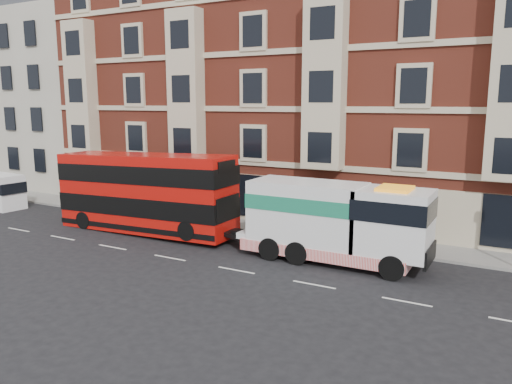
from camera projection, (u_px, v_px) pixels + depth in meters
ground at (236, 270)px, 23.84m from camera, size 120.00×120.00×0.00m
sidewalk at (300, 233)px, 30.30m from camera, size 90.00×3.00×0.15m
victorian_terrace at (352, 71)px, 34.76m from camera, size 45.00×12.00×20.40m
cream_block at (46, 98)px, 48.63m from camera, size 16.00×10.00×16.80m
lamp_post_west at (205, 186)px, 31.55m from camera, size 0.35×0.15×4.35m
double_decker_bus at (145, 191)px, 30.39m from camera, size 11.92×2.74×4.83m
tow_truck at (332, 221)px, 24.76m from camera, size 9.55×2.82×3.98m
pedestrian at (155, 199)px, 35.96m from camera, size 0.78×0.64×1.83m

